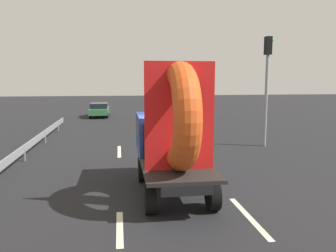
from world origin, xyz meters
TOP-DOWN VIEW (x-y plane):
  - ground_plane at (0.00, 0.00)m, footprint 120.00×120.00m
  - flatbed_truck at (-0.12, -0.06)m, footprint 2.02×5.10m
  - distant_sedan at (3.17, 16.15)m, footprint 1.77×4.13m
  - traffic_light at (5.81, 6.47)m, footprint 0.42×0.36m
  - guardrail at (-5.79, 6.81)m, footprint 0.10×16.74m
  - lane_dash_left_near at (-1.76, -2.57)m, footprint 0.16×2.00m
  - lane_dash_left_far at (-1.76, 6.15)m, footprint 0.16×2.65m
  - lane_dash_right_near at (1.53, -2.37)m, footprint 0.16×2.72m
  - lane_dash_right_far at (1.53, 5.87)m, footprint 0.16×2.14m
  - oncoming_car at (-3.55, 21.66)m, footprint 1.68×3.92m

SIDE VIEW (x-z plane):
  - ground_plane at x=0.00m, z-range 0.00..0.00m
  - lane_dash_left_near at x=-1.76m, z-range 0.00..0.01m
  - lane_dash_left_far at x=-1.76m, z-range 0.00..0.01m
  - lane_dash_right_near at x=1.53m, z-range 0.00..0.01m
  - lane_dash_right_far at x=1.53m, z-range 0.00..0.01m
  - guardrail at x=-5.79m, z-range 0.18..0.89m
  - oncoming_car at x=-3.55m, z-range 0.05..1.32m
  - distant_sedan at x=3.17m, z-range 0.05..1.40m
  - flatbed_truck at x=-0.12m, z-range -0.15..3.84m
  - traffic_light at x=5.81m, z-range 0.87..6.49m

